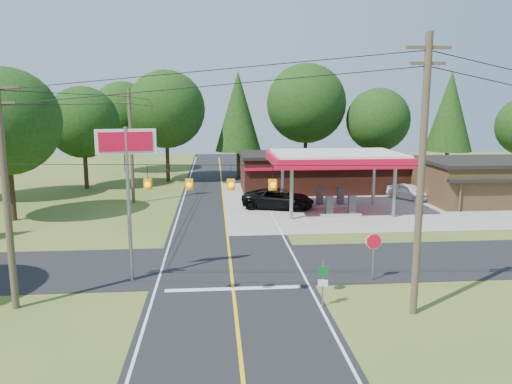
{
  "coord_description": "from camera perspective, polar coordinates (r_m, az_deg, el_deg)",
  "views": [
    {
      "loc": [
        -0.83,
        -26.25,
        8.81
      ],
      "look_at": [
        2.0,
        7.0,
        2.8
      ],
      "focal_mm": 35.0,
      "sensor_mm": 36.0,
      "label": 1
    }
  ],
  "objects": [
    {
      "name": "gas_canopy",
      "position": [
        40.72,
        9.16,
        3.67
      ],
      "size": [
        10.6,
        7.4,
        4.88
      ],
      "color": "gray",
      "rests_on": "ground"
    },
    {
      "name": "utility_pole_far_left",
      "position": [
        44.98,
        -14.08,
        5.3
      ],
      "size": [
        1.8,
        0.3,
        10.0
      ],
      "color": "#473828",
      "rests_on": "ground"
    },
    {
      "name": "route_sign_post",
      "position": [
        22.08,
        7.65,
        -9.86
      ],
      "size": [
        0.43,
        0.13,
        2.13
      ],
      "color": "gray",
      "rests_on": "ground"
    },
    {
      "name": "cross_road",
      "position": [
        27.7,
        -2.93,
        -8.32
      ],
      "size": [
        70.0,
        7.0,
        0.02
      ],
      "primitive_type": "cube",
      "color": "black",
      "rests_on": "ground"
    },
    {
      "name": "lane_center_yellow",
      "position": [
        27.7,
        -2.93,
        -8.3
      ],
      "size": [
        0.15,
        110.0,
        0.0
      ],
      "primitive_type": "cube",
      "color": "yellow",
      "rests_on": "main_highway"
    },
    {
      "name": "octagonal_stop_sign",
      "position": [
        25.49,
        13.29,
        -5.94
      ],
      "size": [
        0.86,
        0.1,
        2.47
      ],
      "color": "gray",
      "rests_on": "ground"
    },
    {
      "name": "big_stop_sign",
      "position": [
        24.78,
        -14.53,
        2.89
      ],
      "size": [
        2.81,
        0.61,
        7.67
      ],
      "color": "gray",
      "rests_on": "ground"
    },
    {
      "name": "utility_pole_north",
      "position": [
        61.65,
        -10.19,
        6.27
      ],
      "size": [
        0.3,
        0.3,
        9.5
      ],
      "color": "#473828",
      "rests_on": "ground"
    },
    {
      "name": "suv_car",
      "position": [
        41.87,
        2.54,
        -0.79
      ],
      "size": [
        7.45,
        7.45,
        1.66
      ],
      "primitive_type": "imported",
      "rotation": [
        0.0,
        0.0,
        1.28
      ],
      "color": "black",
      "rests_on": "ground"
    },
    {
      "name": "ground",
      "position": [
        27.71,
        -2.93,
        -8.35
      ],
      "size": [
        120.0,
        120.0,
        0.0
      ],
      "primitive_type": "plane",
      "color": "#445D20",
      "rests_on": "ground"
    },
    {
      "name": "utility_pole_near_right",
      "position": [
        21.17,
        18.37,
        1.94
      ],
      "size": [
        1.8,
        0.3,
        11.5
      ],
      "color": "#473828",
      "rests_on": "ground"
    },
    {
      "name": "main_highway",
      "position": [
        27.7,
        -2.93,
        -8.33
      ],
      "size": [
        8.0,
        120.0,
        0.02
      ],
      "primitive_type": "cube",
      "color": "black",
      "rests_on": "ground"
    },
    {
      "name": "overhead_beacons",
      "position": [
        20.42,
        -5.31,
        2.85
      ],
      "size": [
        17.04,
        2.04,
        1.03
      ],
      "color": "black",
      "rests_on": "ground"
    },
    {
      "name": "treeline_backdrop",
      "position": [
        50.31,
        -3.02,
        8.69
      ],
      "size": [
        70.27,
        51.59,
        13.3
      ],
      "color": "#332316",
      "rests_on": "ground"
    },
    {
      "name": "convenience_store",
      "position": [
        50.88,
        7.48,
        2.33
      ],
      "size": [
        16.4,
        7.55,
        3.8
      ],
      "color": "#4D2116",
      "rests_on": "ground"
    },
    {
      "name": "sedan_car",
      "position": [
        47.89,
        17.07,
        0.04
      ],
      "size": [
        5.83,
        5.83,
        1.46
      ],
      "primitive_type": "imported",
      "rotation": [
        0.0,
        0.0,
        0.52
      ],
      "color": "white",
      "rests_on": "ground"
    },
    {
      "name": "utility_pole_near_left",
      "position": [
        23.24,
        -26.7,
        0.17
      ],
      "size": [
        1.8,
        0.3,
        10.0
      ],
      "color": "#473828",
      "rests_on": "ground"
    }
  ]
}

